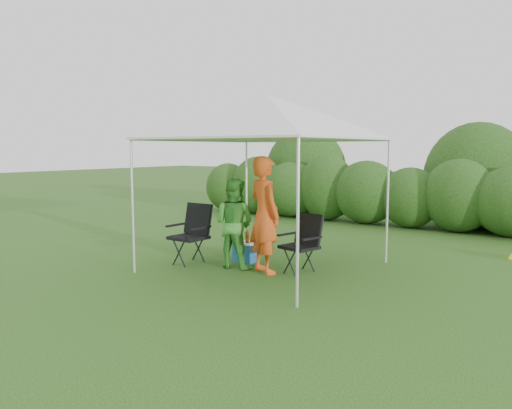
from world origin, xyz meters
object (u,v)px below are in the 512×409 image
Objects in this scene: chair_left at (192,230)px; cooler at (246,252)px; woman at (234,223)px; chair_right at (303,239)px; canopy at (266,117)px; man at (264,215)px.

chair_left is 2.40× the size of cooler.
chair_right is at bearing -166.69° from woman.
canopy is 2.29m from chair_left.
chair_right is at bearing 0.50° from cooler.
chair_left reaches higher than cooler.
canopy is 1.68× the size of man.
canopy is 3.34× the size of chair_right.
cooler is (-0.51, 0.15, -2.29)m from canopy.
cooler is at bearing 40.96° from chair_left.
cooler is (-0.69, 0.44, -0.75)m from man.
canopy is 1.58m from man.
canopy is 1.80m from woman.
canopy is 7.31× the size of cooler.
cooler is at bearing -7.33° from man.
cooler is (0.71, 0.59, -0.40)m from chair_left.
woman is at bearing 26.03° from man.
woman reaches higher than cooler.
man reaches higher than woman.
chair_left is 1.00m from cooler.
canopy reaches higher than chair_right.
chair_right is at bearing 8.47° from canopy.
canopy is 2.35m from cooler.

